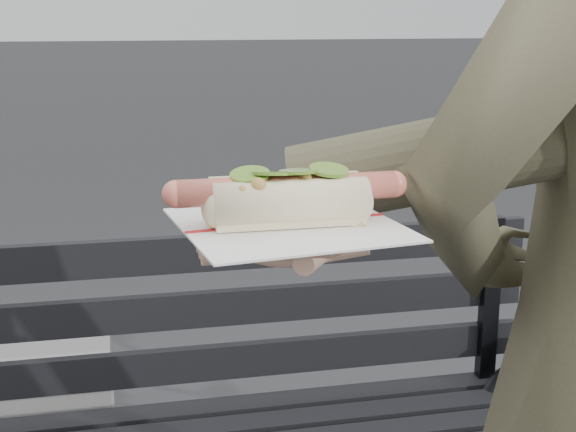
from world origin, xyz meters
name	(u,v)px	position (x,y,z in m)	size (l,w,h in m)	color
park_bench	(209,412)	(-0.10, 0.90, 0.52)	(1.50, 0.44, 0.88)	black
held_hotdog	(471,160)	(0.09, 0.11, 1.19)	(0.64, 0.30, 0.20)	#494430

